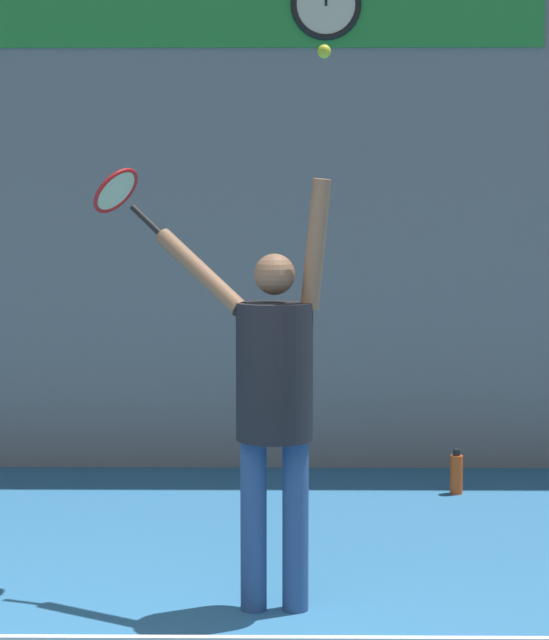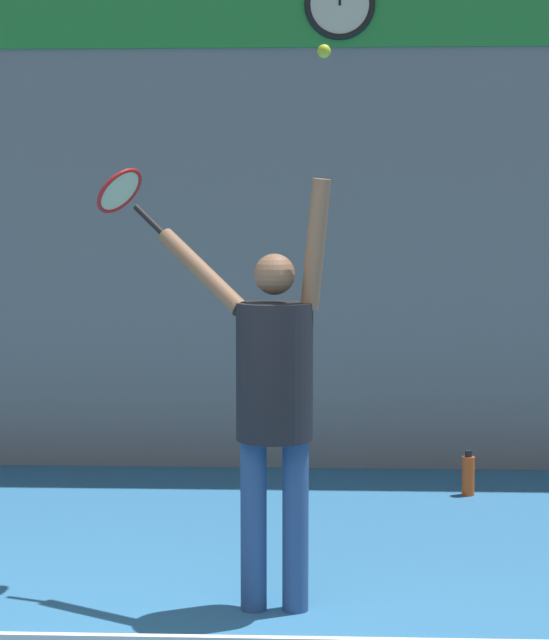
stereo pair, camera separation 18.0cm
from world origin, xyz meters
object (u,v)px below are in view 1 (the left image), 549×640
tennis_ball (324,51)px  water_bottle (456,474)px  scoreboard_clock (326,4)px  tennis_player (273,389)px  tennis_racket (119,194)px

tennis_ball → water_bottle: size_ratio=0.20×
scoreboard_clock → tennis_player: size_ratio=0.25×
scoreboard_clock → tennis_racket: scoreboard_clock is taller
scoreboard_clock → water_bottle: size_ratio=1.66×
water_bottle → tennis_player: bearing=-117.9°
tennis_player → tennis_ball: bearing=-8.8°
tennis_racket → tennis_player: bearing=-29.7°
tennis_ball → water_bottle: (1.02, 2.43, -2.59)m
tennis_player → tennis_racket: size_ratio=4.94×
scoreboard_clock → tennis_player: bearing=-96.5°
scoreboard_clock → tennis_racket: bearing=-113.4°
tennis_player → tennis_racket: tennis_racket is taller
tennis_player → tennis_racket: (-0.81, 0.46, 0.96)m
scoreboard_clock → water_bottle: (0.90, -0.79, -3.37)m
tennis_player → tennis_ball: 1.64m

